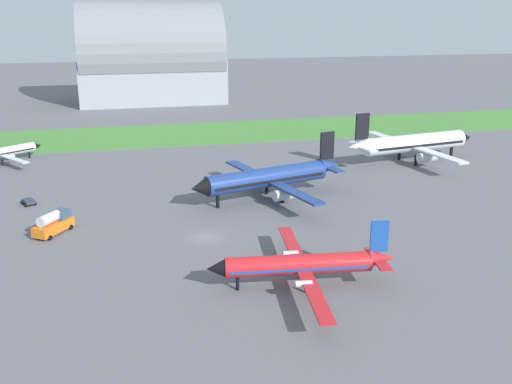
{
  "coord_description": "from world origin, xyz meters",
  "views": [
    {
      "loc": [
        -11.25,
        -77.19,
        30.96
      ],
      "look_at": [
        9.63,
        9.85,
        3.0
      ],
      "focal_mm": 41.36,
      "sensor_mm": 36.0,
      "label": 1
    }
  ],
  "objects_px": {
    "airplane_parked_jet_far": "(412,143)",
    "airplane_taxiing_turboprop": "(0,153)",
    "airplane_midfield_jet": "(270,178)",
    "fuel_truck_midfield": "(53,223)",
    "baggage_cart_near_gate": "(29,202)",
    "airplane_foreground_turboprop": "(302,264)"
  },
  "relations": [
    {
      "from": "baggage_cart_near_gate",
      "to": "fuel_truck_midfield",
      "type": "bearing_deg",
      "value": -5.53
    },
    {
      "from": "airplane_parked_jet_far",
      "to": "airplane_taxiing_turboprop",
      "type": "relative_size",
      "value": 1.69
    },
    {
      "from": "airplane_foreground_turboprop",
      "to": "airplane_midfield_jet",
      "type": "bearing_deg",
      "value": -91.39
    },
    {
      "from": "baggage_cart_near_gate",
      "to": "fuel_truck_midfield",
      "type": "relative_size",
      "value": 0.43
    },
    {
      "from": "airplane_foreground_turboprop",
      "to": "airplane_taxiing_turboprop",
      "type": "height_order",
      "value": "airplane_foreground_turboprop"
    },
    {
      "from": "airplane_taxiing_turboprop",
      "to": "airplane_foreground_turboprop",
      "type": "bearing_deg",
      "value": -92.6
    },
    {
      "from": "airplane_parked_jet_far",
      "to": "airplane_taxiing_turboprop",
      "type": "height_order",
      "value": "airplane_parked_jet_far"
    },
    {
      "from": "airplane_foreground_turboprop",
      "to": "baggage_cart_near_gate",
      "type": "xyz_separation_m",
      "value": [
        -34.65,
        39.01,
        -2.27
      ]
    },
    {
      "from": "airplane_foreground_turboprop",
      "to": "baggage_cart_near_gate",
      "type": "distance_m",
      "value": 52.23
    },
    {
      "from": "airplane_parked_jet_far",
      "to": "fuel_truck_midfield",
      "type": "distance_m",
      "value": 74.2
    },
    {
      "from": "airplane_parked_jet_far",
      "to": "airplane_foreground_turboprop",
      "type": "relative_size",
      "value": 1.22
    },
    {
      "from": "airplane_foreground_turboprop",
      "to": "baggage_cart_near_gate",
      "type": "bearing_deg",
      "value": -41.51
    },
    {
      "from": "airplane_foreground_turboprop",
      "to": "airplane_midfield_jet",
      "type": "relative_size",
      "value": 0.9
    },
    {
      "from": "airplane_parked_jet_far",
      "to": "baggage_cart_near_gate",
      "type": "xyz_separation_m",
      "value": [
        -74.8,
        -11.16,
        -3.45
      ]
    },
    {
      "from": "airplane_parked_jet_far",
      "to": "baggage_cart_near_gate",
      "type": "relative_size",
      "value": 10.84
    },
    {
      "from": "airplane_taxiing_turboprop",
      "to": "fuel_truck_midfield",
      "type": "bearing_deg",
      "value": -107.22
    },
    {
      "from": "fuel_truck_midfield",
      "to": "airplane_foreground_turboprop",
      "type": "bearing_deg",
      "value": -95.21
    },
    {
      "from": "airplane_parked_jet_far",
      "to": "airplane_foreground_turboprop",
      "type": "xyz_separation_m",
      "value": [
        -40.15,
        -50.16,
        -1.18
      ]
    },
    {
      "from": "baggage_cart_near_gate",
      "to": "airplane_parked_jet_far",
      "type": "bearing_deg",
      "value": 73.17
    },
    {
      "from": "airplane_parked_jet_far",
      "to": "fuel_truck_midfield",
      "type": "relative_size",
      "value": 4.68
    },
    {
      "from": "airplane_parked_jet_far",
      "to": "baggage_cart_near_gate",
      "type": "distance_m",
      "value": 75.7
    },
    {
      "from": "airplane_midfield_jet",
      "to": "fuel_truck_midfield",
      "type": "relative_size",
      "value": 4.3
    }
  ]
}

